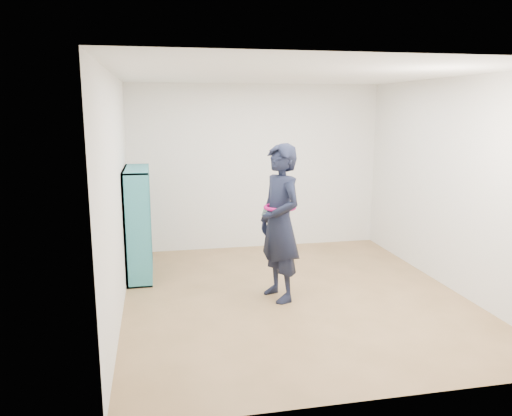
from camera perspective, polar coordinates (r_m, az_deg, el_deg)
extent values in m
plane|color=brown|center=(6.15, 4.29, -9.95)|extent=(4.50, 4.50, 0.00)
plane|color=white|center=(5.74, 4.69, 15.01)|extent=(4.50, 4.50, 0.00)
cube|color=silver|center=(5.60, -15.61, 1.37)|extent=(0.02, 4.50, 2.60)
cube|color=silver|center=(6.63, 21.35, 2.51)|extent=(0.02, 4.50, 2.60)
cube|color=silver|center=(7.97, 0.04, 4.65)|extent=(4.00, 0.02, 2.60)
cube|color=silver|center=(3.74, 13.96, -3.41)|extent=(4.00, 0.02, 2.60)
cube|color=teal|center=(6.34, -13.42, -2.68)|extent=(0.32, 0.02, 1.46)
cube|color=teal|center=(7.38, -13.17, -0.70)|extent=(0.32, 0.02, 1.46)
cube|color=teal|center=(7.05, -13.02, -7.30)|extent=(0.32, 1.09, 0.02)
cube|color=teal|center=(6.73, -13.56, 4.34)|extent=(0.32, 1.09, 0.02)
cube|color=teal|center=(6.86, -14.52, -1.66)|extent=(0.02, 1.09, 1.46)
cube|color=teal|center=(6.69, -13.33, -1.94)|extent=(0.30, 0.02, 1.41)
cube|color=teal|center=(7.03, -13.25, -1.30)|extent=(0.30, 0.02, 1.41)
cube|color=teal|center=(6.94, -13.15, -4.45)|extent=(0.30, 1.05, 0.02)
cube|color=teal|center=(6.86, -13.29, -1.61)|extent=(0.30, 1.05, 0.02)
cube|color=teal|center=(6.79, -13.42, 1.29)|extent=(0.30, 1.05, 0.02)
cube|color=beige|center=(6.70, -12.95, -7.87)|extent=(0.20, 0.13, 0.05)
cube|color=black|center=(6.52, -13.06, -4.24)|extent=(0.16, 0.15, 0.25)
cube|color=maroon|center=(6.43, -13.19, -1.33)|extent=(0.16, 0.15, 0.22)
cube|color=silver|center=(6.43, -13.37, 1.19)|extent=(0.20, 0.13, 0.08)
cube|color=navy|center=(6.96, -12.85, -6.42)|extent=(0.16, 0.15, 0.22)
cube|color=brown|center=(6.85, -12.99, -3.39)|extent=(0.16, 0.15, 0.27)
cube|color=#BFB28C|center=(6.84, -13.15, -1.32)|extent=(0.20, 0.13, 0.05)
cube|color=#26594C|center=(6.71, -13.26, 2.41)|extent=(0.16, 0.15, 0.26)
cube|color=beige|center=(7.28, -12.80, -5.40)|extent=(0.16, 0.15, 0.26)
cube|color=black|center=(7.26, -12.96, -3.34)|extent=(0.20, 0.13, 0.08)
cube|color=maroon|center=(7.12, -13.05, -0.06)|extent=(0.16, 0.15, 0.24)
cube|color=silver|center=(7.06, -13.18, 2.80)|extent=(0.16, 0.15, 0.25)
imported|color=black|center=(5.80, 2.74, -1.73)|extent=(0.62, 0.77, 1.84)
torus|color=#A10C5B|center=(5.76, 2.76, 0.09)|extent=(0.48, 0.48, 0.04)
cube|color=silver|center=(5.77, 0.99, -0.55)|extent=(0.06, 0.11, 0.14)
cube|color=black|center=(5.77, 0.99, -0.55)|extent=(0.06, 0.10, 0.13)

